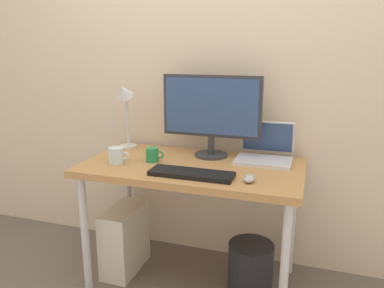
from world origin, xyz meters
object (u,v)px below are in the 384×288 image
desk_lamp (124,101)px  mouse (249,179)px  keyboard (191,174)px  wastebasket (250,268)px  laptop (265,151)px  coffee_mug (153,155)px  monitor (211,111)px  computer_tower (125,239)px  glass_cup (117,156)px  desk (192,177)px

desk_lamp → mouse: (0.88, -0.38, -0.30)m
keyboard → wastebasket: size_ratio=1.47×
laptop → mouse: (-0.02, -0.40, -0.04)m
coffee_mug → mouse: bearing=-15.3°
keyboard → mouse: (0.30, 0.01, 0.01)m
keyboard → monitor: bearing=90.3°
laptop → computer_tower: size_ratio=0.76×
glass_cup → desk_lamp: bearing=108.7°
desk → computer_tower: (-0.44, -0.03, -0.46)m
desk → computer_tower: desk is taller
desk → laptop: laptop is taller
monitor → coffee_mug: size_ratio=5.50×
laptop → wastebasket: (-0.02, -0.22, -0.65)m
wastebasket → coffee_mug: bearing=-178.5°
monitor → mouse: bearing=-51.4°
desk → monitor: monitor is taller
desk → wastebasket: desk is taller
monitor → laptop: (0.32, 0.02, -0.22)m
laptop → glass_cup: 0.86m
laptop → keyboard: 0.52m
desk → wastebasket: (0.36, -0.00, -0.52)m
desk → glass_cup: 0.45m
desk → desk_lamp: bearing=159.3°
monitor → glass_cup: bearing=-146.3°
glass_cup → mouse: bearing=-4.8°
desk_lamp → computer_tower: 0.88m
laptop → keyboard: size_ratio=0.73×
monitor → wastebasket: (0.30, -0.20, -0.87)m
desk → coffee_mug: size_ratio=11.39×
mouse → coffee_mug: (-0.59, 0.16, 0.02)m
computer_tower → desk: bearing=3.3°
desk → laptop: size_ratio=3.88×
desk → coffee_mug: (-0.23, -0.02, 0.12)m
laptop → mouse: laptop is taller
laptop → glass_cup: laptop is taller
monitor → desk_lamp: monitor is taller
desk → laptop: (0.38, 0.22, 0.13)m
desk → keyboard: (0.06, -0.19, 0.09)m
desk → desk_lamp: size_ratio=2.81×
laptop → desk_lamp: (-0.90, -0.02, 0.26)m
laptop → desk_lamp: 0.94m
desk_lamp → computer_tower: size_ratio=1.05×
laptop → glass_cup: bearing=-157.2°
mouse → computer_tower: (-0.80, 0.16, -0.55)m
monitor → computer_tower: 0.98m
coffee_mug → wastebasket: bearing=1.5°
desk → glass_cup: bearing=-164.1°
monitor → desk_lamp: (-0.58, 0.00, 0.03)m
glass_cup → laptop: bearing=22.8°
monitor → computer_tower: (-0.50, -0.22, -0.81)m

